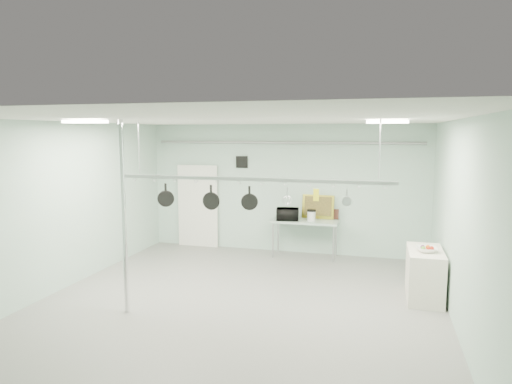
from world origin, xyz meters
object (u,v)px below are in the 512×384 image
(chrome_pole, at_px, (124,218))
(microwave, at_px, (288,214))
(fruit_bowl, at_px, (427,250))
(pot_rack, at_px, (251,178))
(skillet_left, at_px, (166,194))
(skillet_mid, at_px, (211,197))
(prep_table, at_px, (305,223))
(side_cabinet, at_px, (425,274))
(skillet_right, at_px, (249,198))
(coffee_canister, at_px, (311,216))

(chrome_pole, distance_m, microwave, 4.54)
(chrome_pole, relative_size, fruit_bowl, 8.94)
(pot_rack, bearing_deg, microwave, 90.02)
(microwave, relative_size, fruit_bowl, 1.46)
(skillet_left, bearing_deg, skillet_mid, -24.77)
(chrome_pole, bearing_deg, prep_table, 61.29)
(side_cabinet, distance_m, skillet_mid, 4.08)
(skillet_left, height_order, skillet_right, same)
(microwave, bearing_deg, side_cabinet, 135.79)
(chrome_pole, relative_size, coffee_canister, 14.09)
(prep_table, distance_m, coffee_canister, 0.25)
(chrome_pole, height_order, side_cabinet, chrome_pole)
(fruit_bowl, bearing_deg, skillet_right, -162.08)
(chrome_pole, bearing_deg, microwave, 65.05)
(prep_table, bearing_deg, skillet_right, -97.26)
(microwave, distance_m, coffee_canister, 0.57)
(side_cabinet, bearing_deg, chrome_pole, -157.59)
(prep_table, relative_size, pot_rack, 0.33)
(skillet_mid, bearing_deg, microwave, 77.21)
(microwave, xyz_separation_m, skillet_mid, (-0.72, -3.18, 0.81))
(pot_rack, height_order, skillet_mid, pot_rack)
(prep_table, distance_m, microwave, 0.47)
(skillet_left, distance_m, skillet_mid, 0.87)
(side_cabinet, relative_size, microwave, 2.29)
(chrome_pole, xyz_separation_m, skillet_left, (0.31, 0.90, 0.29))
(pot_rack, distance_m, skillet_right, 0.35)
(chrome_pole, distance_m, fruit_bowl, 5.24)
(prep_table, distance_m, side_cabinet, 3.39)
(prep_table, xyz_separation_m, side_cabinet, (2.55, -2.20, -0.38))
(pot_rack, relative_size, fruit_bowl, 13.41)
(skillet_left, distance_m, skillet_right, 1.57)
(skillet_mid, bearing_deg, prep_table, 71.20)
(skillet_right, bearing_deg, skillet_left, 162.21)
(side_cabinet, height_order, fruit_bowl, fruit_bowl)
(prep_table, relative_size, skillet_right, 3.96)
(skillet_mid, xyz_separation_m, skillet_right, (0.70, 0.00, 0.02))
(pot_rack, xyz_separation_m, skillet_mid, (-0.72, 0.00, -0.37))
(pot_rack, height_order, microwave, pot_rack)
(skillet_left, xyz_separation_m, skillet_right, (1.57, 0.00, -0.00))
(side_cabinet, bearing_deg, fruit_bowl, -88.34)
(pot_rack, bearing_deg, skillet_left, 180.00)
(coffee_canister, distance_m, skillet_mid, 3.61)
(skillet_right, bearing_deg, side_cabinet, 2.53)
(microwave, relative_size, skillet_right, 1.30)
(pot_rack, relative_size, microwave, 9.16)
(fruit_bowl, relative_size, skillet_left, 0.90)
(chrome_pole, bearing_deg, skillet_left, 71.06)
(prep_table, bearing_deg, microwave, -163.68)
(side_cabinet, relative_size, skillet_right, 2.97)
(skillet_left, relative_size, skillet_right, 0.98)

